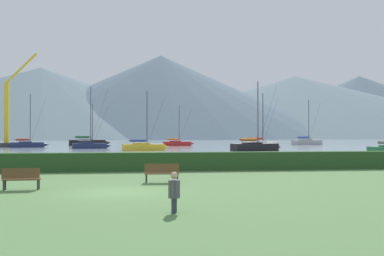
% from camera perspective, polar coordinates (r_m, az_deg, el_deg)
% --- Properties ---
extents(ground_plane, '(1000.00, 1000.00, 0.00)m').
position_cam_1_polar(ground_plane, '(19.39, -9.11, -7.89)').
color(ground_plane, '#517A42').
extents(harbor_water, '(320.00, 246.00, 0.00)m').
position_cam_1_polar(harbor_water, '(156.26, -7.95, -1.67)').
color(harbor_water, '#8C9EA3').
rests_on(harbor_water, ground_plane).
extents(hedge_line, '(80.00, 1.20, 1.21)m').
position_cam_1_polar(hedge_line, '(30.29, -8.63, -4.18)').
color(hedge_line, '#284C23').
rests_on(hedge_line, ground_plane).
extents(sailboat_slip_0, '(7.21, 3.16, 8.86)m').
position_cam_1_polar(sailboat_slip_0, '(68.50, -5.97, -2.31)').
color(sailboat_slip_0, gold).
rests_on(sailboat_slip_0, harbor_water).
extents(sailboat_slip_2, '(9.00, 3.13, 12.84)m').
position_cam_1_polar(sailboat_slip_2, '(101.80, -12.79, -1.71)').
color(sailboat_slip_2, black).
rests_on(sailboat_slip_2, harbor_water).
extents(sailboat_slip_3, '(6.68, 2.81, 7.56)m').
position_cam_1_polar(sailboat_slip_3, '(79.80, -12.57, -2.12)').
color(sailboat_slip_3, navy).
rests_on(sailboat_slip_3, harbor_water).
extents(sailboat_slip_4, '(6.73, 2.20, 8.61)m').
position_cam_1_polar(sailboat_slip_4, '(96.63, -1.85, -1.89)').
color(sailboat_slip_4, red).
rests_on(sailboat_slip_4, harbor_water).
extents(sailboat_slip_5, '(8.04, 4.25, 9.52)m').
position_cam_1_polar(sailboat_slip_5, '(80.02, 8.54, -2.04)').
color(sailboat_slip_5, white).
rests_on(sailboat_slip_5, harbor_water).
extents(sailboat_slip_6, '(8.31, 4.13, 10.31)m').
position_cam_1_polar(sailboat_slip_6, '(108.42, 14.12, -1.69)').
color(sailboat_slip_6, '#9E9EA3').
rests_on(sailboat_slip_6, harbor_water).
extents(sailboat_slip_10, '(7.98, 3.87, 10.13)m').
position_cam_1_polar(sailboat_slip_10, '(67.22, 7.85, -2.28)').
color(sailboat_slip_10, black).
rests_on(sailboat_slip_10, harbor_water).
extents(sailboat_slip_11, '(6.99, 3.07, 9.88)m').
position_cam_1_polar(sailboat_slip_11, '(89.98, -19.75, -1.91)').
color(sailboat_slip_11, navy).
rests_on(sailboat_slip_11, harbor_water).
extents(park_bench_near_path, '(1.58, 0.55, 0.95)m').
position_cam_1_polar(park_bench_near_path, '(21.15, -20.47, -5.82)').
color(park_bench_near_path, brown).
rests_on(park_bench_near_path, ground_plane).
extents(park_bench_under_tree, '(1.74, 0.61, 0.95)m').
position_cam_1_polar(park_bench_under_tree, '(22.88, -3.76, -5.47)').
color(park_bench_under_tree, brown).
rests_on(park_bench_under_tree, ground_plane).
extents(person_seated_viewer, '(0.36, 0.55, 1.25)m').
position_cam_1_polar(person_seated_viewer, '(14.15, -2.23, -7.75)').
color(person_seated_viewer, '#2D3347').
rests_on(person_seated_viewer, ground_plane).
extents(dock_crane, '(6.51, 2.00, 17.86)m').
position_cam_1_polar(dock_crane, '(92.40, -21.92, 1.19)').
color(dock_crane, '#333338').
rests_on(dock_crane, ground_plane).
extents(distant_hill_west_ridge, '(238.47, 238.47, 55.86)m').
position_cam_1_polar(distant_hill_west_ridge, '(310.87, -3.89, 3.91)').
color(distant_hill_west_ridge, '#4C6070').
rests_on(distant_hill_west_ridge, ground_plane).
extents(distant_hill_central_peak, '(354.99, 354.99, 52.65)m').
position_cam_1_polar(distant_hill_central_peak, '(404.44, 12.69, 2.61)').
color(distant_hill_central_peak, slate).
rests_on(distant_hill_central_peak, ground_plane).
extents(distant_hill_east_ridge, '(276.63, 276.63, 47.16)m').
position_cam_1_polar(distant_hill_east_ridge, '(322.39, -18.27, 3.00)').
color(distant_hill_east_ridge, slate).
rests_on(distant_hill_east_ridge, ground_plane).
extents(distant_hill_far_shoulder, '(267.88, 267.88, 55.95)m').
position_cam_1_polar(distant_hill_far_shoulder, '(447.31, 20.09, 2.52)').
color(distant_hill_far_shoulder, '#4C6070').
rests_on(distant_hill_far_shoulder, ground_plane).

